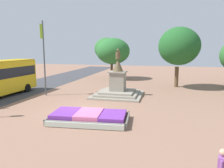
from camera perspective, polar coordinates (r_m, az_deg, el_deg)
ground_plane at (r=16.55m, az=-8.07°, el=-7.11°), size 89.45×89.45×0.00m
flower_planter at (r=14.20m, az=-6.14°, el=-8.67°), size 5.24×3.14×0.63m
statue_monument at (r=21.48m, az=1.52°, el=-0.79°), size 4.74×4.74×4.62m
banner_pole at (r=22.41m, az=-17.35°, el=6.77°), size 0.14×0.62×7.26m
park_tree_far_right at (r=26.67m, az=17.31°, el=9.44°), size 4.76×4.99×7.08m
park_tree_street_side at (r=33.43m, az=-0.26°, el=8.76°), size 5.49×5.34×6.29m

